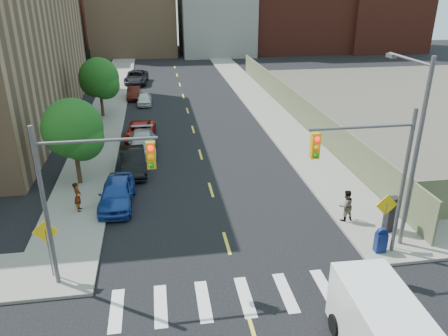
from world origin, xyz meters
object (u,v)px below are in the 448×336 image
object	(u,v)px
parked_car_blue	(117,193)
payphone	(391,214)
parked_car_white	(144,99)
pedestrian_west	(78,197)
parked_car_maroon	(134,93)
cargo_van	(385,335)
parked_car_red	(140,131)
parked_car_silver	(142,143)
parked_car_black	(133,161)
parked_car_grey	(136,77)
mailbox	(381,240)
pedestrian_east	(346,205)

from	to	relation	value
parked_car_blue	payphone	distance (m)	14.70
parked_car_white	pedestrian_west	distance (m)	22.97
parked_car_maroon	cargo_van	distance (m)	38.88
parked_car_red	parked_car_silver	world-z (taller)	parked_car_silver
parked_car_white	parked_car_maroon	size ratio (longest dim) A/B	0.95
parked_car_black	parked_car_grey	bearing A→B (deg)	87.00
parked_car_silver	pedestrian_west	size ratio (longest dim) A/B	2.94
parked_car_blue	parked_car_red	bearing A→B (deg)	87.04
parked_car_red	pedestrian_west	xyz separation A→B (m)	(-3.11, -11.96, 0.33)
parked_car_red	cargo_van	xyz separation A→B (m)	(8.27, -24.28, 0.64)
parked_car_silver	parked_car_maroon	xyz separation A→B (m)	(-1.16, 16.51, -0.09)
parked_car_grey	payphone	world-z (taller)	payphone
mailbox	parked_car_maroon	bearing A→B (deg)	113.13
parked_car_silver	pedestrian_west	world-z (taller)	pedestrian_west
parked_car_white	parked_car_maroon	distance (m)	2.95
parked_car_blue	pedestrian_west	distance (m)	2.11
mailbox	pedestrian_east	xyz separation A→B (m)	(-0.44, 3.02, 0.26)
parked_car_red	parked_car_black	bearing A→B (deg)	-87.53
parked_car_maroon	pedestrian_east	distance (m)	31.04
pedestrian_east	parked_car_grey	bearing A→B (deg)	-83.48
parked_car_black	parked_car_maroon	xyz separation A→B (m)	(-0.60, 20.13, -0.13)
parked_car_white	parked_car_maroon	xyz separation A→B (m)	(-1.16, 2.71, 0.01)
parked_car_red	cargo_van	bearing A→B (deg)	-65.72
parked_car_red	payphone	world-z (taller)	payphone
mailbox	pedestrian_west	xyz separation A→B (m)	(-14.42, 6.29, 0.24)
parked_car_white	parked_car_maroon	world-z (taller)	parked_car_maroon
parked_car_red	payphone	xyz separation A→B (m)	(12.67, -16.56, 0.43)
pedestrian_east	mailbox	bearing A→B (deg)	86.92
parked_car_blue	parked_car_grey	distance (m)	32.53
parked_car_blue	parked_car_red	xyz separation A→B (m)	(1.09, 11.39, -0.12)
parked_car_red	parked_car_grey	bearing A→B (deg)	97.78
payphone	mailbox	bearing A→B (deg)	-131.70
parked_car_blue	pedestrian_west	world-z (taller)	pedestrian_west
mailbox	payphone	world-z (taller)	payphone
parked_car_white	parked_car_grey	size ratio (longest dim) A/B	0.63
parked_car_blue	parked_car_silver	size ratio (longest dim) A/B	0.93
parked_car_blue	mailbox	size ratio (longest dim) A/B	3.69
parked_car_grey	payphone	size ratio (longest dim) A/B	3.06
parked_car_silver	parked_car_grey	world-z (taller)	parked_car_grey
parked_car_blue	pedestrian_east	xyz separation A→B (m)	(11.96, -3.83, 0.23)
parked_car_maroon	pedestrian_west	distance (m)	25.54
parked_car_blue	pedestrian_west	bearing A→B (deg)	-161.94
cargo_van	payphone	bearing A→B (deg)	62.01
parked_car_silver	pedestrian_east	xyz separation A→B (m)	(10.66, -12.19, 0.29)
cargo_van	pedestrian_west	distance (m)	16.77
pedestrian_west	pedestrian_east	bearing A→B (deg)	-104.57
payphone	pedestrian_west	size ratio (longest dim) A/B	1.11
parked_car_silver	parked_car_white	distance (m)	13.80
parked_car_silver	pedestrian_east	bearing A→B (deg)	-49.10
parked_car_red	parked_car_white	size ratio (longest dim) A/B	1.30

